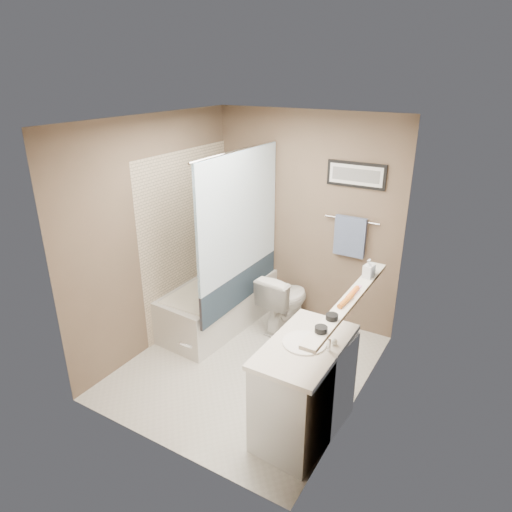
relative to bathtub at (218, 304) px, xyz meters
The scene contains 34 objects.
ground 0.96m from the bathtub, 35.82° to the right, with size 2.50×2.50×0.00m, color silver.
ceiling 2.32m from the bathtub, 35.82° to the right, with size 2.20×2.50×0.04m, color silver.
wall_back 1.39m from the bathtub, 42.56° to the left, with size 2.20×0.04×2.40m, color brown.
wall_front 2.15m from the bathtub, 67.05° to the right, with size 2.20×0.04×2.40m, color brown.
wall_left 1.14m from the bathtub, 121.37° to the right, with size 0.04×2.50×2.40m, color brown.
wall_right 2.13m from the bathtub, 16.48° to the right, with size 0.04×2.50×2.40m, color brown.
tile_surround 0.83m from the bathtub, behind, with size 0.02×1.55×2.00m, color beige.
curtain_rod 1.83m from the bathtub, ahead, with size 0.02×0.02×1.55m, color silver.
curtain_upper 1.20m from the bathtub, ahead, with size 0.03×1.45×1.28m, color white.
curtain_lower 0.48m from the bathtub, ahead, with size 0.03×1.45×0.36m, color #253645.
mirror 2.40m from the bathtub, 20.59° to the right, with size 0.02×1.60×1.00m, color silver.
shelf 2.09m from the bathtub, 21.17° to the right, with size 0.12×1.60×0.03m, color silver.
towel_bar 1.80m from the bathtub, 27.39° to the left, with size 0.02×0.02×0.60m, color silver.
towel 1.70m from the bathtub, 26.69° to the left, with size 0.34×0.05×0.44m, color #7C90B4.
art_frame 2.12m from the bathtub, 27.98° to the left, with size 0.62×0.03×0.26m, color black.
art_mat 2.12m from the bathtub, 27.50° to the left, with size 0.56×0.00×0.20m, color white.
art_image 2.12m from the bathtub, 27.39° to the left, with size 0.50×0.00×0.13m, color #595959.
door 2.33m from the bathtub, 53.91° to the right, with size 0.80×0.02×2.00m, color silver.
door_handle 2.12m from the bathtub, 60.74° to the right, with size 0.02×0.02×0.10m, color silver.
bathtub is the anchor object (origin of this frame).
tub_rim 0.25m from the bathtub, behind, with size 0.56×1.36×0.02m, color white.
toilet 0.78m from the bathtub, 23.25° to the left, with size 0.39×0.68×0.70m, color white.
vanity 1.93m from the bathtub, 33.69° to the right, with size 0.50×0.90×0.80m, color silver.
countertop 2.00m from the bathtub, 33.86° to the right, with size 0.54×0.96×0.04m, color beige.
sink_basin 2.00m from the bathtub, 34.03° to the right, with size 0.34×0.34×0.01m, color white.
faucet_spout 2.17m from the bathtub, 30.94° to the right, with size 0.02×0.02×0.10m, color silver.
faucet_knob 2.12m from the bathtub, 28.51° to the right, with size 0.05×0.05×0.05m, color silver.
candle_bowl_near 2.36m from the bathtub, 35.32° to the right, with size 0.09×0.09×0.04m, color black.
candle_bowl_far 2.26m from the bathtub, 30.90° to the right, with size 0.09×0.09×0.04m, color black.
hair_brush_front 2.14m from the bathtub, 23.89° to the right, with size 0.04×0.04×0.22m, color #C1611B.
hair_brush_back 2.09m from the bathtub, 19.51° to the right, with size 0.04×0.04×0.22m, color orange.
pink_comb 2.05m from the bathtub, 16.19° to the right, with size 0.03×0.16×0.01m, color #F092C4.
glass_jar 2.01m from the bathtub, ahead, with size 0.08×0.08×0.10m, color silver.
soap_bottle 2.04m from the bathtub, ahead, with size 0.08×0.08×0.17m, color #999999.
Camera 1 is at (2.02, -3.26, 2.79)m, focal length 32.00 mm.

